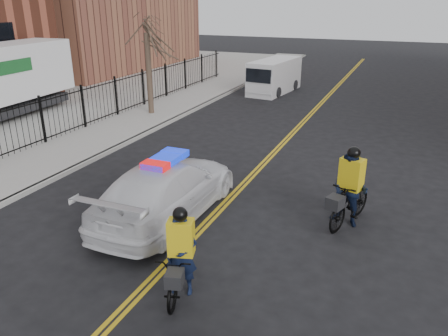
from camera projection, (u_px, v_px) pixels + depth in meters
ground at (198, 232)px, 11.44m from camera, size 120.00×120.00×0.00m
center_line_left at (280, 144)px, 18.33m from camera, size 0.10×60.00×0.01m
center_line_right at (284, 144)px, 18.27m from camera, size 0.10×60.00×0.01m
sidewalk at (131, 124)px, 21.00m from camera, size 3.00×60.00×0.15m
curb at (158, 127)px, 20.45m from camera, size 0.20×60.00×0.15m
iron_fence at (104, 102)px, 21.21m from camera, size 0.12×28.00×2.00m
street_tree at (147, 46)px, 21.50m from camera, size 3.20×3.20×4.80m
police_cruiser at (167, 189)px, 12.03m from camera, size 2.28×5.53×1.76m
cargo_van at (274, 77)px, 28.03m from camera, size 2.35×5.12×2.07m
cyclist_near at (182, 264)px, 8.86m from camera, size 1.23×2.10×1.95m
cyclist_far at (349, 194)px, 11.55m from camera, size 1.27×2.26×2.20m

